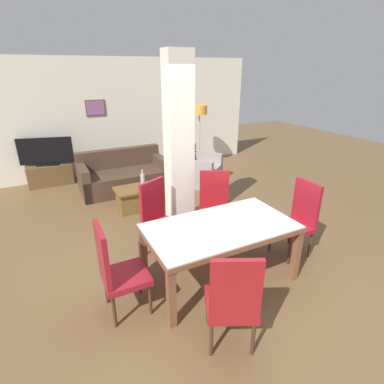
% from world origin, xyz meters
% --- Properties ---
extents(ground_plane, '(18.00, 18.00, 0.00)m').
position_xyz_m(ground_plane, '(0.00, 0.00, 0.00)').
color(ground_plane, brown).
extents(back_wall, '(7.20, 0.09, 2.70)m').
position_xyz_m(back_wall, '(-0.00, 4.80, 1.35)').
color(back_wall, white).
rests_on(back_wall, ground_plane).
extents(divider_pillar, '(0.38, 0.29, 2.70)m').
position_xyz_m(divider_pillar, '(0.09, 1.35, 1.35)').
color(divider_pillar, white).
rests_on(divider_pillar, ground_plane).
extents(dining_table, '(1.76, 0.98, 0.75)m').
position_xyz_m(dining_table, '(0.00, 0.00, 0.60)').
color(dining_table, brown).
rests_on(dining_table, ground_plane).
extents(dining_chair_head_right, '(0.46, 0.46, 1.06)m').
position_xyz_m(dining_chair_head_right, '(1.26, 0.00, 0.55)').
color(dining_chair_head_right, maroon).
rests_on(dining_chair_head_right, ground_plane).
extents(dining_chair_far_right, '(0.62, 0.62, 1.06)m').
position_xyz_m(dining_chair_far_right, '(0.44, 0.86, 0.55)').
color(dining_chair_far_right, maroon).
rests_on(dining_chair_far_right, ground_plane).
extents(dining_chair_head_left, '(0.46, 0.46, 1.06)m').
position_xyz_m(dining_chair_head_left, '(-1.25, 0.00, 0.55)').
color(dining_chair_head_left, maroon).
rests_on(dining_chair_head_left, ground_plane).
extents(dining_chair_far_left, '(0.62, 0.62, 1.06)m').
position_xyz_m(dining_chair_far_left, '(-0.44, 0.89, 0.55)').
color(dining_chair_far_left, maroon).
rests_on(dining_chair_far_left, ground_plane).
extents(dining_chair_near_left, '(0.61, 0.61, 1.06)m').
position_xyz_m(dining_chair_near_left, '(-0.43, -0.91, 0.55)').
color(dining_chair_near_left, maroon).
rests_on(dining_chair_near_left, ground_plane).
extents(sofa, '(1.82, 0.91, 0.83)m').
position_xyz_m(sofa, '(-0.25, 3.50, 0.29)').
color(sofa, '#4B3526').
rests_on(sofa, ground_plane).
extents(armchair, '(1.20, 1.20, 0.82)m').
position_xyz_m(armchair, '(1.35, 3.10, 0.29)').
color(armchair, '#9B918D').
rests_on(armchair, ground_plane).
extents(coffee_table, '(0.77, 0.51, 0.42)m').
position_xyz_m(coffee_table, '(-0.31, 2.40, 0.21)').
color(coffee_table, brown).
rests_on(coffee_table, ground_plane).
extents(bottle, '(0.08, 0.08, 0.29)m').
position_xyz_m(bottle, '(-0.14, 2.50, 0.53)').
color(bottle, '#B2B7BC').
rests_on(bottle, coffee_table).
extents(tv_stand, '(0.93, 0.40, 0.46)m').
position_xyz_m(tv_stand, '(-1.66, 4.52, 0.23)').
color(tv_stand, brown).
rests_on(tv_stand, ground_plane).
extents(tv_screen, '(1.10, 0.33, 0.61)m').
position_xyz_m(tv_screen, '(-1.66, 4.52, 0.76)').
color(tv_screen, black).
rests_on(tv_screen, tv_stand).
extents(floor_lamp, '(0.37, 0.37, 1.61)m').
position_xyz_m(floor_lamp, '(1.91, 4.08, 1.36)').
color(floor_lamp, '#B7B7BC').
rests_on(floor_lamp, ground_plane).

